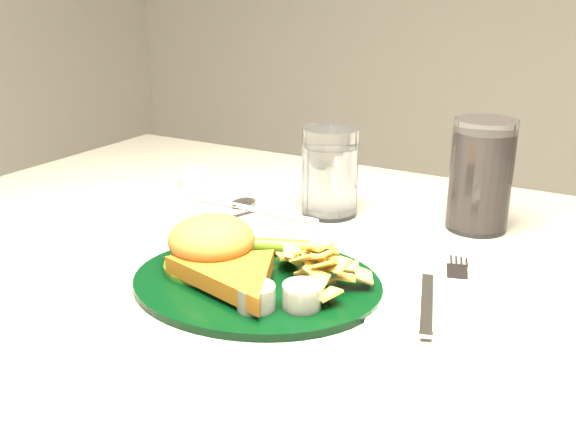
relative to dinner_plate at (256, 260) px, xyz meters
name	(u,v)px	position (x,y,z in m)	size (l,w,h in m)	color
dinner_plate	(256,260)	(0.00, 0.00, 0.00)	(0.27, 0.22, 0.06)	black
water_glass	(330,172)	(-0.03, 0.24, 0.03)	(0.08, 0.08, 0.12)	white
cola_glass	(481,175)	(0.16, 0.29, 0.04)	(0.08, 0.08, 0.15)	black
fork_napkin	(430,299)	(0.17, 0.05, -0.02)	(0.13, 0.17, 0.01)	silver
spoon	(219,219)	(-0.15, 0.14, -0.03)	(0.04, 0.15, 0.01)	white
ramekin	(193,178)	(-0.28, 0.25, -0.02)	(0.04, 0.04, 0.03)	white
wrapped_straw	(249,208)	(-0.14, 0.20, -0.03)	(0.22, 0.08, 0.01)	white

